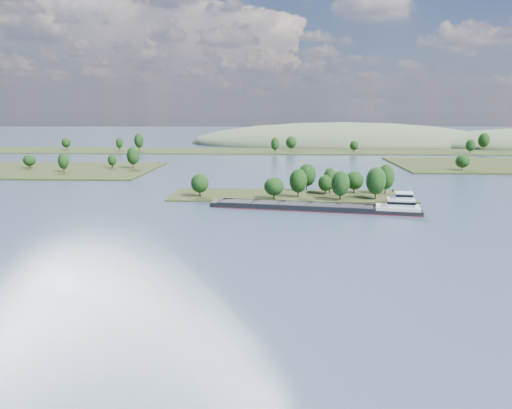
{
  "coord_description": "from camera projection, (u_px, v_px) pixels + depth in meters",
  "views": [
    {
      "loc": [
        -3.97,
        -26.64,
        36.36
      ],
      "look_at": [
        -11.98,
        130.0,
        6.0
      ],
      "focal_mm": 35.0,
      "sensor_mm": 36.0,
      "label": 1
    }
  ],
  "objects": [
    {
      "name": "ground",
      "position": [
        294.0,
        231.0,
        150.49
      ],
      "size": [
        1800.0,
        1800.0,
        0.0
      ],
      "primitive_type": "plane",
      "color": "#394F62",
      "rests_on": "ground"
    },
    {
      "name": "tree_island",
      "position": [
        309.0,
        187.0,
        207.16
      ],
      "size": [
        100.0,
        31.61,
        14.24
      ],
      "color": "#273015",
      "rests_on": "ground"
    },
    {
      "name": "back_shoreline",
      "position": [
        296.0,
        151.0,
        424.27
      ],
      "size": [
        900.0,
        60.0,
        16.21
      ],
      "color": "#273015",
      "rests_on": "ground"
    },
    {
      "name": "hill_west",
      "position": [
        343.0,
        144.0,
        520.07
      ],
      "size": [
        320.0,
        160.0,
        44.0
      ],
      "primitive_type": "ellipsoid",
      "color": "#4B5C3F",
      "rests_on": "ground"
    },
    {
      "name": "cargo_barge",
      "position": [
        328.0,
        207.0,
        180.31
      ],
      "size": [
        76.74,
        22.23,
        10.32
      ],
      "color": "black",
      "rests_on": "ground"
    }
  ]
}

